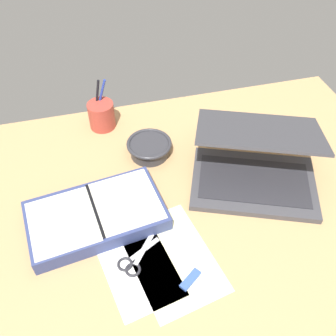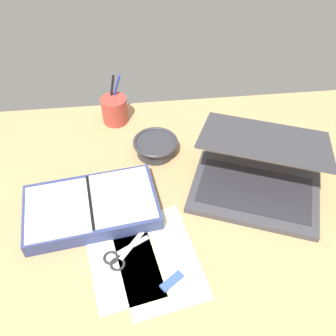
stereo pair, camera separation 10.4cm
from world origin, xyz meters
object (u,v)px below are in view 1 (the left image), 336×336
object	(u,v)px
bowl	(149,148)
planner	(96,215)
scissors	(133,263)
pen_cup	(102,115)
laptop	(255,165)

from	to	relation	value
bowl	planner	xyz separation A→B (cm)	(-19.14, -21.58, -0.49)
planner	scissors	size ratio (longest dim) A/B	3.19
pen_cup	laptop	bearing A→B (deg)	-41.26
laptop	planner	distance (cm)	46.90
pen_cup	scissors	xyz separation A→B (cm)	(-0.02, -54.11, -4.32)
planner	scissors	xyz separation A→B (cm)	(6.81, -14.93, -1.97)
pen_cup	scissors	distance (cm)	54.28
bowl	pen_cup	world-z (taller)	pen_cup
scissors	bowl	bearing A→B (deg)	31.50
bowl	scissors	size ratio (longest dim) A/B	1.19
bowl	planner	bearing A→B (deg)	-131.57
bowl	planner	size ratio (longest dim) A/B	0.37
bowl	pen_cup	xyz separation A→B (cm)	(-12.31, 17.60, 1.87)
bowl	planner	world-z (taller)	bowl
laptop	planner	size ratio (longest dim) A/B	1.19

